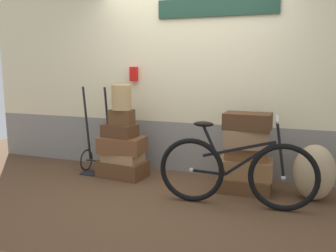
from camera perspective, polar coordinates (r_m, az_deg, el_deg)
ground at (r=4.42m, az=0.21°, el=-10.48°), size 8.41×5.20×0.06m
station_building at (r=4.96m, az=3.69°, el=8.70°), size 6.41×0.74×2.82m
suitcase_0 at (r=4.91m, az=-7.27°, el=-6.80°), size 0.68×0.47×0.22m
suitcase_1 at (r=4.85m, az=-7.26°, el=-4.94°), size 0.54×0.39×0.12m
suitcase_2 at (r=4.84m, az=-7.35°, el=-2.99°), size 0.60×0.42×0.21m
suitcase_3 at (r=4.81m, az=-7.72°, el=-0.75°), size 0.47×0.34×0.17m
suitcase_4 at (r=4.77m, az=-7.44°, el=1.42°), size 0.31×0.21×0.20m
suitcase_5 at (r=4.44m, az=12.16°, el=-9.04°), size 0.62×0.44×0.17m
suitcase_6 at (r=4.39m, az=12.37°, el=-6.61°), size 0.64×0.40×0.22m
suitcase_7 at (r=4.36m, az=12.37°, el=-4.21°), size 0.49×0.31×0.15m
suitcase_8 at (r=4.29m, az=12.47°, el=-1.94°), size 0.54×0.39×0.21m
suitcase_9 at (r=4.24m, az=12.64°, el=0.73°), size 0.55×0.35×0.20m
wicker_basket at (r=4.72m, az=-7.45°, el=4.58°), size 0.26×0.26×0.33m
luggage_trolley at (r=5.11m, az=-11.21°, el=-4.38°), size 0.42×0.38×1.21m
burlap_sack at (r=4.32m, az=22.38°, el=-6.90°), size 0.45×0.38×0.63m
bicycle at (r=3.87m, az=10.78°, el=-7.24°), size 1.68×0.46×0.98m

